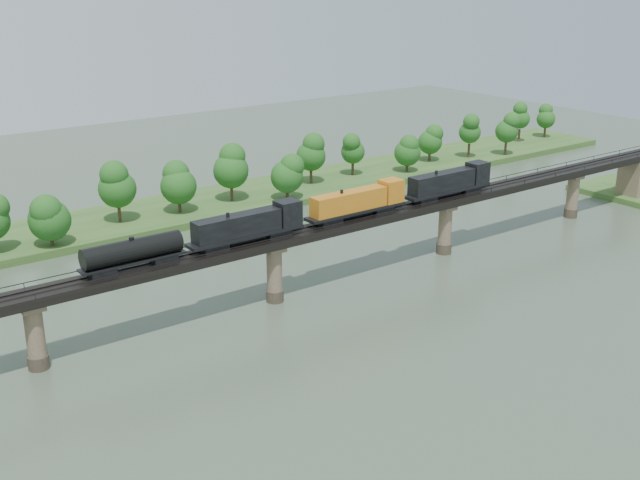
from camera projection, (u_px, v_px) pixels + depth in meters
ground at (392, 369)px, 113.13m from camera, size 400.00×400.00×0.00m
far_bank at (138, 218)px, 177.36m from camera, size 300.00×24.00×1.60m
bridge at (274, 271)px, 134.11m from camera, size 236.00×30.00×11.50m
bridge_superstructure at (274, 235)px, 132.04m from camera, size 220.00×4.90×0.75m
far_treeline at (107, 194)px, 166.72m from camera, size 289.06×17.54×13.60m
freight_train at (323, 210)px, 136.91m from camera, size 83.26×3.24×5.73m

